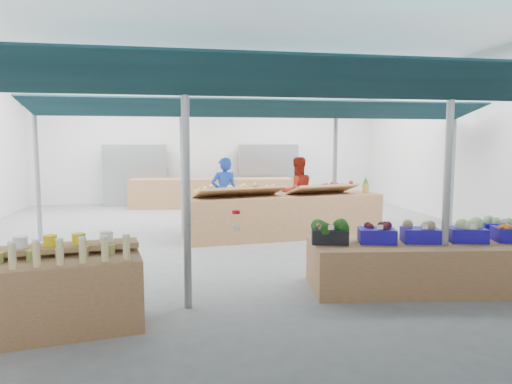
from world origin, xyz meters
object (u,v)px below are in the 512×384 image
Objects in this scene: fruit_counter at (284,216)px; vendor_left at (224,194)px; bottle_shelf at (56,291)px; vendor_right at (297,192)px; veg_counter at (432,265)px.

vendor_left is (-1.20, 1.10, 0.40)m from fruit_counter.
vendor_right is (4.23, 5.63, 0.43)m from bottle_shelf.
vendor_left is (2.43, 5.63, 0.43)m from bottle_shelf.
bottle_shelf reaches higher than veg_counter.
veg_counter is 5.04m from vendor_right.
vendor_right reaches higher than fruit_counter.
vendor_right is at bearing 54.50° from fruit_counter.
bottle_shelf is 1.11× the size of vendor_left.
fruit_counter is 2.50× the size of vendor_right.
veg_counter is at bearing 109.52° from vendor_left.
bottle_shelf is 5.80m from fruit_counter.
fruit_counter is at bearing 41.32° from bottle_shelf.
bottle_shelf is 6.14m from vendor_left.
vendor_left is at bearing 123.74° from veg_counter.
vendor_right is at bearing 173.11° from vendor_left.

